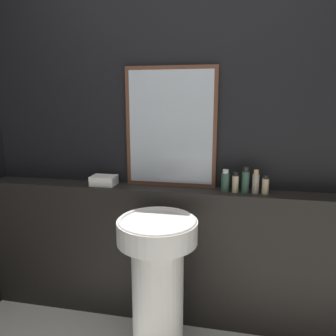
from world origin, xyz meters
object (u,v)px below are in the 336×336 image
Objects in this scene: body_wash_bottle at (256,182)px; hand_soap_bottle at (265,185)px; mirror at (171,128)px; shampoo_bottle at (225,181)px; towel_stack at (104,180)px; lotion_bottle at (245,181)px; pedestal_sink at (158,279)px; conditioner_bottle at (235,183)px.

hand_soap_bottle is (0.06, -0.00, -0.02)m from body_wash_bottle.
shampoo_bottle is at bearing -11.57° from mirror.
towel_stack is at bearing 180.00° from body_wash_bottle.
body_wash_bottle is (1.00, 0.00, 0.04)m from towel_stack.
lotion_bottle reaches higher than towel_stack.
pedestal_sink is at bearing -87.95° from mirror.
towel_stack is at bearing 180.00° from hand_soap_bottle.
lotion_bottle reaches higher than hand_soap_bottle.
lotion_bottle is at bearing 180.00° from hand_soap_bottle.
shampoo_bottle reaches higher than hand_soap_bottle.
mirror reaches higher than towel_stack.
mirror is at bearing 92.05° from pedestal_sink.
conditioner_bottle is at bearing -9.91° from mirror.
body_wash_bottle is at bearing 0.00° from lotion_bottle.
shampoo_bottle is at bearing 180.00° from lotion_bottle.
hand_soap_bottle is (1.06, -0.00, 0.02)m from towel_stack.
conditioner_bottle reaches higher than towel_stack.
conditioner_bottle is 1.10× the size of hand_soap_bottle.
mirror is 4.79× the size of lotion_bottle.
towel_stack is 1.44× the size of hand_soap_bottle.
shampoo_bottle is 1.13× the size of conditioner_bottle.
conditioner_bottle is 0.86× the size of body_wash_bottle.
conditioner_bottle is 0.18m from hand_soap_bottle.
lotion_bottle is 1.42× the size of hand_soap_bottle.
body_wash_bottle reaches higher than hand_soap_bottle.
towel_stack reaches higher than pedestal_sink.
pedestal_sink is at bearing -39.75° from towel_stack.
conditioner_bottle is at bearing 43.22° from pedestal_sink.
shampoo_bottle is at bearing 180.00° from hand_soap_bottle.
hand_soap_bottle is (0.12, 0.00, -0.02)m from lotion_bottle.
pedestal_sink is at bearing -140.70° from lotion_bottle.
body_wash_bottle is 1.29× the size of hand_soap_bottle.
hand_soap_bottle is at bearing 0.00° from lotion_bottle.
shampoo_bottle is at bearing 47.95° from pedestal_sink.
towel_stack is at bearing 180.00° from lotion_bottle.
mirror is at bearing 168.43° from shampoo_bottle.
mirror is 0.58m from towel_stack.
conditioner_bottle is at bearing 180.00° from lotion_bottle.
hand_soap_bottle is (0.61, -0.07, -0.34)m from mirror.
towel_stack is 0.82m from shampoo_bottle.
shampoo_bottle is (0.35, 0.39, 0.49)m from pedestal_sink.
conditioner_bottle is (0.43, -0.07, -0.33)m from mirror.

